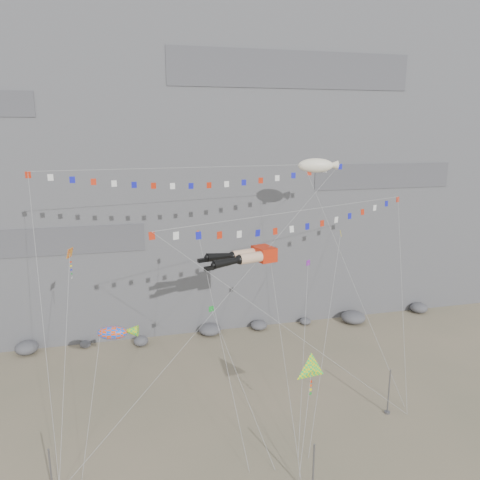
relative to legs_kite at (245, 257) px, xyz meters
The scene contains 17 objects.
ground 13.60m from the legs_kite, 102.75° to the right, with size 120.00×120.00×0.00m, color gray.
cliff 30.09m from the legs_kite, 92.13° to the left, with size 80.00×28.00×50.00m, color slate.
talus_boulders 17.48m from the legs_kite, 94.69° to the left, with size 60.00×3.00×1.20m, color #58585D, non-canonical shape.
anchor_pole_left 21.42m from the legs_kite, 147.50° to the right, with size 0.12×0.12×3.76m, color slate.
anchor_pole_center 17.67m from the legs_kite, 86.49° to the right, with size 0.12×0.12×4.11m, color slate.
anchor_pole_right 16.62m from the legs_kite, 31.79° to the right, with size 0.12×0.12×4.07m, color slate.
legs_kite is the anchor object (origin of this frame).
flag_banner_upper 9.24m from the legs_kite, 124.49° to the left, with size 28.79×15.01×27.34m.
flag_banner_lower 6.17m from the legs_kite, 18.41° to the right, with size 25.41×11.40×19.68m.
harlequin_kite 14.39m from the legs_kite, behind, with size 1.85×9.41×16.68m.
fish_windsock 12.87m from the legs_kite, 157.97° to the right, with size 4.39×4.96×10.08m.
delta_kite 11.30m from the legs_kite, 72.81° to the right, with size 3.80×4.46×8.34m.
blimp_windsock 12.42m from the legs_kite, 31.90° to the left, with size 6.52×12.77×23.55m.
small_kite_a 4.54m from the legs_kite, 149.65° to the left, with size 1.87×13.77×19.60m.
small_kite_b 5.59m from the legs_kite, 11.54° to the right, with size 4.77×9.91×15.75m.
small_kite_c 5.65m from the legs_kite, 146.52° to the right, with size 3.37×9.46×12.98m.
small_kite_d 10.33m from the legs_kite, 12.75° to the left, with size 8.75×13.49×20.45m.
Camera 1 is at (-8.99, -33.41, 23.56)m, focal length 35.00 mm.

